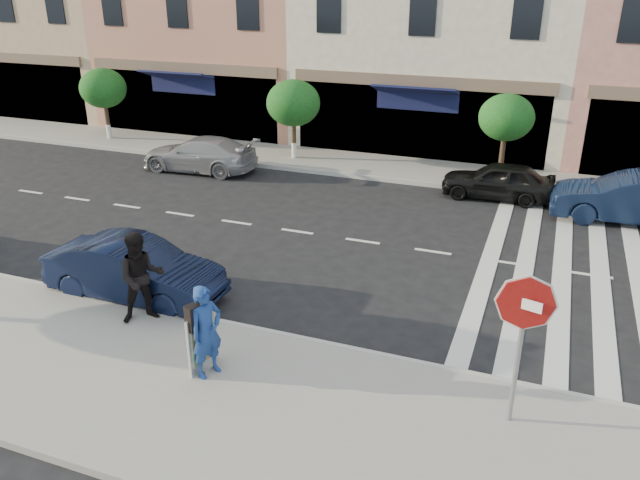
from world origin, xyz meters
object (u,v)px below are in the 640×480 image
at_px(car_far_left, 199,154).
at_px(car_far_mid, 498,180).
at_px(stop_sign, 524,319).
at_px(poster_board, 203,342).
at_px(car_far_right, 632,199).
at_px(walker, 142,278).
at_px(car_near_mid, 135,270).
at_px(photographer, 207,331).

xyz_separation_m(car_far_left, car_far_mid, (10.94, 0.78, -0.02)).
bearing_deg(stop_sign, poster_board, -159.45).
xyz_separation_m(poster_board, car_far_right, (7.94, 11.42, 0.03)).
bearing_deg(stop_sign, car_far_right, 92.54).
distance_m(walker, car_near_mid, 1.46).
height_order(poster_board, car_far_mid, poster_board).
xyz_separation_m(car_near_mid, car_far_left, (-3.91, 9.32, -0.05)).
distance_m(photographer, car_far_right, 13.91).
relative_size(stop_sign, poster_board, 2.30).
height_order(photographer, car_far_mid, photographer).
bearing_deg(car_far_right, stop_sign, -14.98).
distance_m(walker, poster_board, 2.41).
bearing_deg(photographer, car_far_right, -12.18).
bearing_deg(car_far_right, car_near_mid, -52.03).
xyz_separation_m(car_near_mid, car_far_right, (11.00, 9.30, 0.06)).
bearing_deg(photographer, car_far_left, 53.52).
relative_size(car_far_left, car_far_mid, 1.22).
bearing_deg(car_far_right, photographer, -36.20).
bearing_deg(walker, poster_board, -70.13).
xyz_separation_m(photographer, car_near_mid, (-3.23, 2.23, -0.35)).
height_order(walker, car_near_mid, walker).
bearing_deg(car_far_left, walker, 23.08).
relative_size(stop_sign, photographer, 1.50).
bearing_deg(car_far_right, car_far_left, -92.30).
bearing_deg(car_near_mid, stop_sign, -100.94).
height_order(photographer, car_far_right, photographer).
distance_m(poster_board, car_far_left, 13.39).
bearing_deg(walker, car_far_left, 73.33).
distance_m(stop_sign, car_far_right, 11.27).
xyz_separation_m(stop_sign, car_far_mid, (-1.50, 11.72, -1.46)).
xyz_separation_m(photographer, poster_board, (-0.17, 0.11, -0.32)).
bearing_deg(car_far_right, car_far_mid, -103.67).
bearing_deg(car_far_right, poster_board, -37.06).
xyz_separation_m(car_near_mid, car_far_mid, (7.03, 10.10, -0.07)).
distance_m(stop_sign, photographer, 5.44).
bearing_deg(car_far_right, walker, -46.50).
bearing_deg(walker, car_near_mid, 92.07).
height_order(walker, poster_board, walker).
distance_m(stop_sign, car_near_mid, 8.80).
bearing_deg(poster_board, stop_sign, 15.71).
bearing_deg(car_far_left, poster_board, 29.14).
bearing_deg(car_far_left, stop_sign, 46.48).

